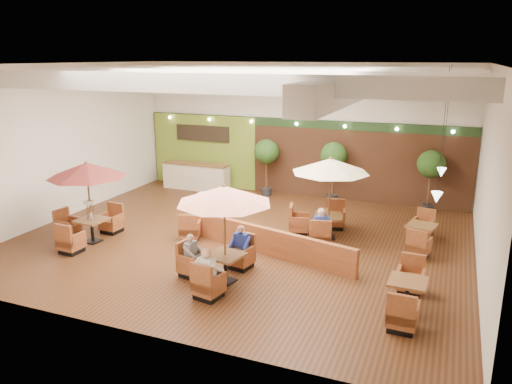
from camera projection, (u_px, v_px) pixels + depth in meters
The scene contains 17 objects.
room at pixel (263, 123), 16.15m from camera, with size 14.04×14.00×5.52m.
service_counter at pixel (196, 176), 22.10m from camera, with size 3.00×0.75×1.18m.
booth_divider at pixel (265, 241), 14.84m from camera, with size 5.98×0.18×0.83m, color brown.
table_0 at pixel (86, 185), 15.45m from camera, with size 2.51×2.58×2.64m.
table_1 at pixel (222, 212), 12.62m from camera, with size 2.57×2.69×2.66m.
table_2 at pixel (328, 180), 15.81m from camera, with size 2.61×2.75×2.69m.
table_3 at pixel (203, 217), 16.77m from camera, with size 1.05×2.64×1.52m.
table_4 at pixel (407, 296), 11.56m from camera, with size 0.88×2.53×0.95m.
table_5 at pixel (421, 236), 15.43m from camera, with size 0.98×2.55×0.92m.
topiary_0 at pixel (267, 154), 20.80m from camera, with size 1.04×1.04×2.41m.
topiary_1 at pixel (334, 158), 19.77m from camera, with size 1.06×1.06×2.46m.
topiary_2 at pixel (431, 167), 18.46m from camera, with size 1.03×1.03×2.39m.
diner_0 at pixel (208, 268), 12.03m from camera, with size 0.45×0.39×0.86m.
diner_1 at pixel (240, 243), 13.78m from camera, with size 0.38×0.31×0.78m.
diner_2 at pixel (192, 251), 13.26m from camera, with size 0.31×0.37×0.73m.
diner_3 at pixel (321, 224), 15.21m from camera, with size 0.47×0.44×0.85m.
diner_4 at pixel (321, 225), 15.22m from camera, with size 0.41×0.38×0.75m.
Camera 1 is at (6.07, -13.88, 5.73)m, focal length 35.00 mm.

